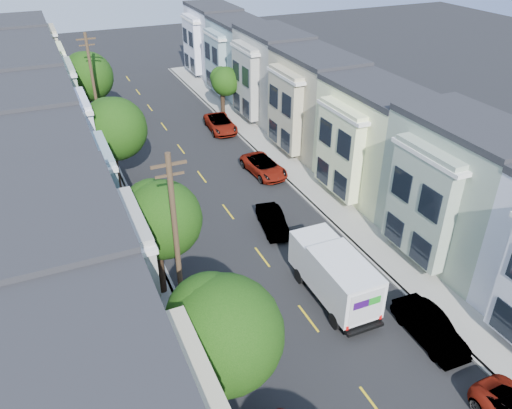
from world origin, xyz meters
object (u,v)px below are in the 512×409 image
Objects in this scene: parked_right_b at (430,328)px; fedex_truck at (334,274)px; lead_sedan at (273,221)px; parked_right_d at (220,124)px; parked_left_c at (208,307)px; utility_pole_near at (177,249)px; tree_d at (114,129)px; utility_pole_far at (95,91)px; tree_c at (160,220)px; tree_e at (87,77)px; tree_b at (221,335)px; tree_far_r at (225,82)px; parked_left_d at (158,212)px; parked_right_c at (264,167)px.

fedex_truck is at bearing 122.81° from parked_right_b.
lead_sedan is 0.78× the size of parked_right_d.
parked_left_c reaches higher than lead_sedan.
utility_pole_near is 13.34m from parked_right_b.
utility_pole_far reaches higher than tree_d.
lead_sedan is 0.90× the size of parked_right_b.
lead_sedan is (8.29, 6.65, -4.48)m from utility_pole_near.
tree_c is 0.94× the size of tree_e.
tree_d reaches higher than tree_c.
tree_e is (-0.00, 36.55, 0.08)m from tree_b.
utility_pole_far reaches higher than tree_e.
tree_far_r is 1.28× the size of lead_sedan.
tree_far_r is at bearing 68.50° from parked_left_c.
utility_pole_far is 2.05× the size of parked_left_d.
utility_pole_near is at bearing -90.00° from tree_e.
parked_right_b is at bearing -93.33° from tree_far_r.
utility_pole_far reaches higher than tree_c.
tree_c is 27.31m from tree_e.
tree_d is at bearing 139.12° from lead_sedan.
parked_right_d is (11.20, 30.68, -4.35)m from tree_b.
tree_b reaches higher than lead_sedan.
tree_e is at bearing 89.50° from parked_left_d.
tree_e is 1.52× the size of parked_right_c.
tree_e is (0.00, 27.31, 0.29)m from tree_c.
parked_left_c is at bearing 150.28° from parked_right_b.
parked_right_c is (11.20, -11.59, -4.46)m from utility_pole_far.
tree_b is at bearing -123.18° from parked_right_c.
tree_b is at bearing -90.00° from tree_c.
tree_b is at bearing -90.00° from tree_e.
utility_pole_near is at bearing -101.90° from parked_left_d.
tree_far_r is 1.10× the size of parked_left_c.
tree_far_r is (13.20, -2.07, -1.54)m from tree_e.
tree_e is 1.60× the size of parked_left_c.
utility_pole_far is at bearing 89.99° from tree_c.
tree_c is 22.75m from utility_pole_far.
utility_pole_near is at bearing -90.00° from utility_pole_far.
parked_right_c is (2.91, 7.76, 0.02)m from lead_sedan.
tree_b is 1.67× the size of parked_right_b.
parked_right_c reaches higher than lead_sedan.
parked_right_d is (11.20, 24.69, -4.43)m from utility_pole_near.
lead_sedan is 8.29m from parked_right_c.
parked_right_c is 10.28m from parked_right_d.
fedex_truck is at bearing -64.70° from tree_d.
utility_pole_near is (0.00, 5.99, 0.08)m from tree_b.
tree_d is 13.70m from lead_sedan.
fedex_truck is at bearing -27.09° from tree_c.
utility_pole_far is 33.95m from parked_right_b.
utility_pole_far is 15.81m from parked_left_d.
lead_sedan is 9.39m from parked_left_c.
tree_e is at bearing 93.83° from parked_left_c.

